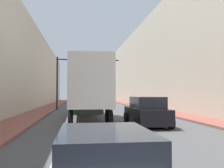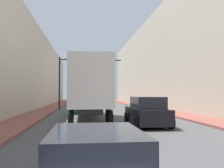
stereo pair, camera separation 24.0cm
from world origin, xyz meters
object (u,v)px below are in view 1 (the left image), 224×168
Objects in this scene: sedan_car at (104,165)px; suv_car at (147,112)px; semi_truck at (88,88)px; traffic_signal_gantry at (73,73)px.

sedan_car is 10.68m from suv_car.
suv_car is at bearing -50.96° from semi_truck.
suv_car is at bearing -72.98° from traffic_signal_gantry.
suv_car reaches higher than sedan_car.
sedan_car is (-0.21, -14.24, -1.74)m from semi_truck.
traffic_signal_gantry is (-4.80, 15.68, 3.63)m from suv_car.
sedan_car is at bearing -90.86° from semi_truck.
sedan_car is 0.57× the size of traffic_signal_gantry.
semi_truck is 5.63m from suv_car.
traffic_signal_gantry is at bearing 96.91° from semi_truck.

